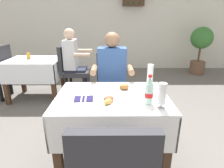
# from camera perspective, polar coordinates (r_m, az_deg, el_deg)

# --- Properties ---
(back_wall) EXTENTS (11.00, 0.12, 2.92)m
(back_wall) POSITION_cam_1_polar(r_m,az_deg,el_deg) (5.45, 0.60, 20.13)
(back_wall) COLOR silver
(back_wall) RESTS_ON ground
(main_dining_table) EXTENTS (1.04, 0.77, 0.73)m
(main_dining_table) POSITION_cam_1_polar(r_m,az_deg,el_deg) (1.81, 0.02, -8.83)
(main_dining_table) COLOR white
(main_dining_table) RESTS_ON ground
(chair_far_diner_seat) EXTENTS (0.44, 0.50, 0.97)m
(chair_far_diner_seat) POSITION_cam_1_polar(r_m,az_deg,el_deg) (2.52, -0.10, -0.30)
(chair_far_diner_seat) COLOR #2D2D33
(chair_far_diner_seat) RESTS_ON ground
(seated_diner_far) EXTENTS (0.50, 0.46, 1.26)m
(seated_diner_far) POSITION_cam_1_polar(r_m,az_deg,el_deg) (2.37, 0.03, 2.37)
(seated_diner_far) COLOR #282D42
(seated_diner_far) RESTS_ON ground
(plate_near_camera) EXTENTS (0.23, 0.23, 0.06)m
(plate_near_camera) POSITION_cam_1_polar(r_m,az_deg,el_deg) (1.56, -1.49, -5.56)
(plate_near_camera) COLOR white
(plate_near_camera) RESTS_ON main_dining_table
(plate_far_diner) EXTENTS (0.25, 0.25, 0.07)m
(plate_far_diner) POSITION_cam_1_polar(r_m,az_deg,el_deg) (1.87, 2.73, -1.24)
(plate_far_diner) COLOR white
(plate_far_diner) RESTS_ON main_dining_table
(beer_glass_left) EXTENTS (0.07, 0.07, 0.21)m
(beer_glass_left) POSITION_cam_1_polar(r_m,az_deg,el_deg) (1.51, 15.18, -3.53)
(beer_glass_left) COLOR white
(beer_glass_left) RESTS_ON main_dining_table
(beer_glass_middle) EXTENTS (0.07, 0.07, 0.23)m
(beer_glass_middle) POSITION_cam_1_polar(r_m,az_deg,el_deg) (1.99, 11.67, 2.65)
(beer_glass_middle) COLOR white
(beer_glass_middle) RESTS_ON main_dining_table
(cola_bottle_primary) EXTENTS (0.07, 0.07, 0.26)m
(cola_bottle_primary) POSITION_cam_1_polar(r_m,az_deg,el_deg) (1.56, 11.39, -2.29)
(cola_bottle_primary) COLOR silver
(cola_bottle_primary) RESTS_ON main_dining_table
(napkin_cutlery_set) EXTENTS (0.18, 0.19, 0.01)m
(napkin_cutlery_set) POSITION_cam_1_polar(r_m,az_deg,el_deg) (1.68, -8.74, -4.49)
(napkin_cutlery_set) COLOR #231E4C
(napkin_cutlery_set) RESTS_ON main_dining_table
(background_dining_table) EXTENTS (0.93, 0.73, 0.73)m
(background_dining_table) POSITION_cam_1_polar(r_m,az_deg,el_deg) (3.61, -22.69, 4.11)
(background_dining_table) COLOR white
(background_dining_table) RESTS_ON ground
(background_chair_right) EXTENTS (0.50, 0.44, 0.97)m
(background_chair_right) POSITION_cam_1_polar(r_m,az_deg,el_deg) (3.41, -12.19, 4.59)
(background_chair_right) COLOR #2D2D33
(background_chair_right) RESTS_ON ground
(background_patron) EXTENTS (0.46, 0.50, 1.26)m
(background_patron) POSITION_cam_1_polar(r_m,az_deg,el_deg) (3.36, -11.56, 7.19)
(background_patron) COLOR #282D42
(background_patron) RESTS_ON ground
(background_table_tumbler) EXTENTS (0.06, 0.06, 0.11)m
(background_table_tumbler) POSITION_cam_1_polar(r_m,az_deg,el_deg) (3.64, -24.39, 7.95)
(background_table_tumbler) COLOR #C68928
(background_table_tumbler) RESTS_ON background_dining_table
(potted_plant_corner) EXTENTS (0.55, 0.55, 1.22)m
(potted_plant_corner) POSITION_cam_1_polar(r_m,az_deg,el_deg) (5.38, 25.72, 10.85)
(potted_plant_corner) COLOR brown
(potted_plant_corner) RESTS_ON ground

